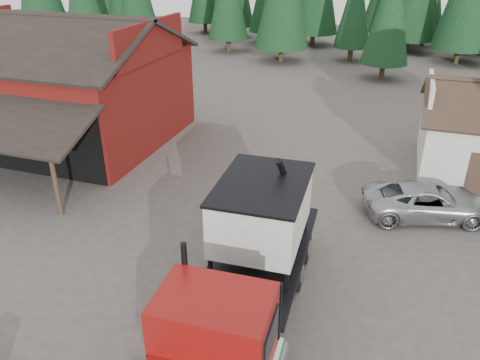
% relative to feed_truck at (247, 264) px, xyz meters
% --- Properties ---
extents(ground, '(120.00, 120.00, 0.00)m').
position_rel_feed_truck_xyz_m(ground, '(-4.01, 1.43, -2.15)').
color(ground, '#4D423C').
rests_on(ground, ground).
extents(red_barn, '(12.80, 13.63, 7.18)m').
position_rel_feed_truck_xyz_m(red_barn, '(-15.01, 11.33, 0.54)').
color(red_barn, maroon).
rests_on(red_barn, ground).
extents(conifer_backdrop, '(76.00, 16.00, 16.00)m').
position_rel_feed_truck_xyz_m(conifer_backdrop, '(-4.01, 43.43, -2.15)').
color(conifer_backdrop, black).
rests_on(conifer_backdrop, ground).
extents(near_pine_b, '(3.96, 3.96, 10.40)m').
position_rel_feed_truck_xyz_m(near_pine_b, '(1.99, 31.43, 3.74)').
color(near_pine_b, '#382619').
rests_on(near_pine_b, ground).
extents(feed_truck, '(3.36, 10.31, 4.60)m').
position_rel_feed_truck_xyz_m(feed_truck, '(0.00, 0.00, 0.00)').
color(feed_truck, black).
rests_on(feed_truck, ground).
extents(silver_car, '(5.77, 3.85, 1.47)m').
position_rel_feed_truck_xyz_m(silver_car, '(5.29, 8.39, -1.42)').
color(silver_car, '#A4A7AC').
rests_on(silver_car, ground).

